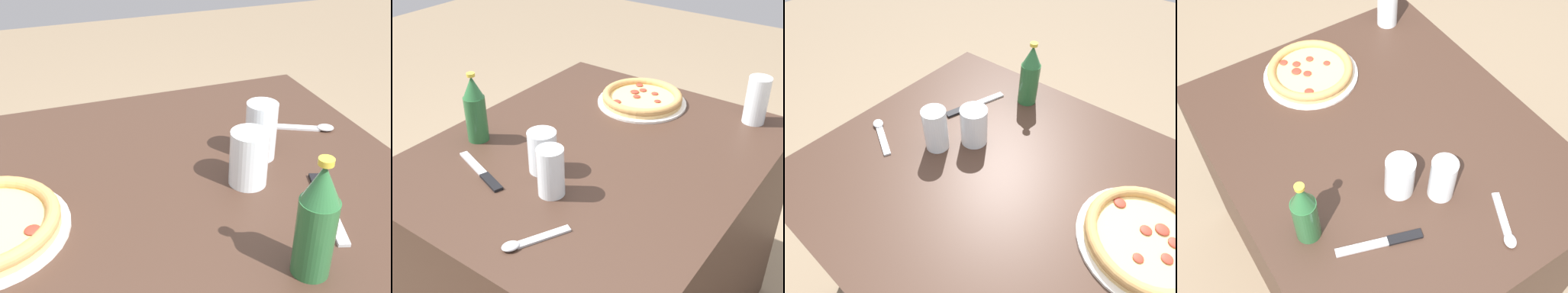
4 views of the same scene
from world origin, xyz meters
TOP-DOWN VIEW (x-y plane):
  - ground_plane at (0.00, 0.00)m, footprint 8.00×8.00m
  - table at (0.00, 0.00)m, footprint 1.08×0.91m
  - pizza_margherita at (-0.35, -0.05)m, footprint 0.31×0.31m
  - glass_red_wine at (-0.45, 0.31)m, footprint 0.07×0.07m
  - glass_water at (0.17, -0.06)m, footprint 0.08×0.08m
  - glass_mango_juice at (0.24, 0.03)m, footprint 0.07×0.07m
  - beer_bottle at (0.15, -0.33)m, footprint 0.06×0.06m
  - knife at (0.28, -0.18)m, footprint 0.09×0.22m
  - spoon at (0.42, 0.10)m, footprint 0.16×0.10m

SIDE VIEW (x-z plane):
  - ground_plane at x=0.00m, z-range 0.00..0.00m
  - table at x=0.00m, z-range 0.00..0.76m
  - knife at x=0.28m, z-range 0.76..0.77m
  - spoon at x=0.42m, z-range 0.76..0.78m
  - pizza_margherita at x=-0.35m, z-range 0.76..0.81m
  - glass_water at x=0.17m, z-range 0.76..0.88m
  - glass_mango_juice at x=0.24m, z-range 0.76..0.89m
  - glass_red_wine at x=-0.45m, z-range 0.76..0.91m
  - beer_bottle at x=0.15m, z-range 0.76..0.97m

